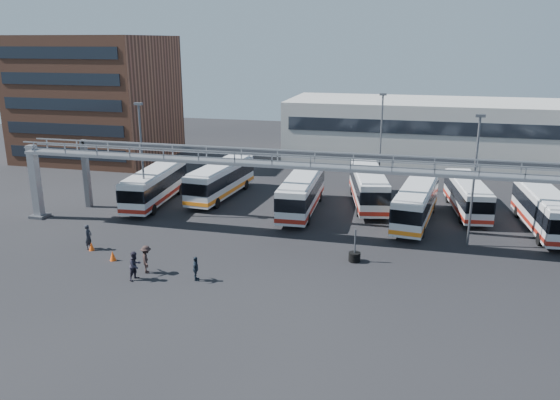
% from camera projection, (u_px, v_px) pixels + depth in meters
% --- Properties ---
extents(ground, '(140.00, 140.00, 0.00)m').
position_uv_depth(ground, '(298.00, 265.00, 38.85)').
color(ground, black).
rests_on(ground, ground).
extents(gantry, '(51.40, 5.15, 7.10)m').
position_uv_depth(gantry, '(315.00, 171.00, 42.77)').
color(gantry, gray).
rests_on(gantry, ground).
extents(apartment_building, '(18.00, 15.00, 16.00)m').
position_uv_depth(apartment_building, '(97.00, 98.00, 72.47)').
color(apartment_building, brown).
rests_on(apartment_building, ground).
extents(warehouse, '(42.00, 14.00, 8.00)m').
position_uv_depth(warehouse, '(452.00, 132.00, 70.29)').
color(warehouse, '#9E9E99').
rests_on(warehouse, ground).
extents(light_pole_left, '(0.70, 0.35, 10.21)m').
position_uv_depth(light_pole_left, '(142.00, 153.00, 48.43)').
color(light_pole_left, '#4C4F54').
rests_on(light_pole_left, ground).
extents(light_pole_mid, '(0.70, 0.35, 10.21)m').
position_uv_depth(light_pole_mid, '(474.00, 174.00, 40.95)').
color(light_pole_mid, '#4C4F54').
rests_on(light_pole_mid, ground).
extents(light_pole_back, '(0.70, 0.35, 10.21)m').
position_uv_depth(light_pole_back, '(381.00, 137.00, 56.78)').
color(light_pole_back, '#4C4F54').
rests_on(light_pole_back, ground).
extents(bus_1, '(3.49, 11.42, 3.42)m').
position_uv_depth(bus_1, '(155.00, 185.00, 53.03)').
color(bus_1, silver).
rests_on(bus_1, ground).
extents(bus_2, '(3.59, 11.61, 3.47)m').
position_uv_depth(bus_2, '(221.00, 179.00, 55.08)').
color(bus_2, silver).
rests_on(bus_2, ground).
extents(bus_4, '(3.05, 11.60, 3.50)m').
position_uv_depth(bus_4, '(302.00, 192.00, 50.40)').
color(bus_4, silver).
rests_on(bus_4, ground).
extents(bus_5, '(4.90, 11.87, 3.52)m').
position_uv_depth(bus_5, '(368.00, 185.00, 52.52)').
color(bus_5, silver).
rests_on(bus_5, ground).
extents(bus_6, '(3.98, 11.32, 3.37)m').
position_uv_depth(bus_6, '(416.00, 203.00, 47.27)').
color(bus_6, silver).
rests_on(bus_6, ground).
extents(bus_7, '(3.73, 10.61, 3.15)m').
position_uv_depth(bus_7, '(467.00, 195.00, 50.15)').
color(bus_7, silver).
rests_on(bus_7, ground).
extents(bus_8, '(3.45, 11.37, 3.40)m').
position_uv_depth(bus_8, '(544.00, 209.00, 45.27)').
color(bus_8, silver).
rests_on(bus_8, ground).
extents(pedestrian_a, '(0.55, 0.76, 1.96)m').
position_uv_depth(pedestrian_a, '(88.00, 237.00, 41.54)').
color(pedestrian_a, black).
rests_on(pedestrian_a, ground).
extents(pedestrian_b, '(0.99, 1.13, 1.98)m').
position_uv_depth(pedestrian_b, '(135.00, 266.00, 36.23)').
color(pedestrian_b, '#23212D').
rests_on(pedestrian_b, ground).
extents(pedestrian_c, '(1.24, 1.45, 1.95)m').
position_uv_depth(pedestrian_c, '(146.00, 259.00, 37.30)').
color(pedestrian_c, black).
rests_on(pedestrian_c, ground).
extents(pedestrian_d, '(0.65, 1.05, 1.67)m').
position_uv_depth(pedestrian_d, '(196.00, 269.00, 36.12)').
color(pedestrian_d, '#1C2732').
rests_on(pedestrian_d, ground).
extents(cone_left, '(0.54, 0.54, 0.74)m').
position_uv_depth(cone_left, '(113.00, 256.00, 39.53)').
color(cone_left, '#F74F0D').
rests_on(cone_left, ground).
extents(cone_right, '(0.52, 0.52, 0.66)m').
position_uv_depth(cone_right, '(91.00, 246.00, 41.45)').
color(cone_right, '#F74F0D').
rests_on(cone_right, ground).
extents(tire_stack, '(0.86, 0.86, 2.46)m').
position_uv_depth(tire_stack, '(355.00, 256.00, 39.36)').
color(tire_stack, black).
rests_on(tire_stack, ground).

